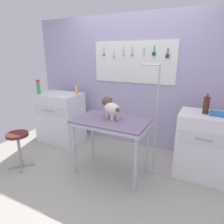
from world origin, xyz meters
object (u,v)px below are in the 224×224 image
counter_left (61,117)px  soda_bottle (206,105)px  grooming_arm (155,125)px  cabinet_right (203,145)px  dog (110,107)px  stool (18,140)px  grooming_table (111,126)px  spray_bottle_short (77,91)px

counter_left → soda_bottle: soda_bottle is taller
grooming_arm → cabinet_right: bearing=18.7°
dog → soda_bottle: (1.16, 0.46, 0.06)m
grooming_arm → stool: bearing=-156.4°
dog → stool: bearing=-156.4°
grooming_arm → dog: bearing=-156.5°
soda_bottle → stool: bearing=-157.3°
grooming_arm → grooming_table: bearing=-148.6°
stool → counter_left: bearing=95.0°
grooming_table → dog: (-0.04, 0.07, 0.24)m
cabinet_right → spray_bottle_short: 2.24m
counter_left → dog: bearing=-20.4°
grooming_arm → counter_left: 1.93m
grooming_table → counter_left: size_ratio=1.09×
cabinet_right → stool: bearing=-157.7°
cabinet_right → stool: size_ratio=1.64×
spray_bottle_short → soda_bottle: soda_bottle is taller
grooming_table → dog: bearing=119.2°
dog → stool: dog is taller
counter_left → spray_bottle_short: size_ratio=5.50×
soda_bottle → dog: bearing=-158.3°
grooming_table → cabinet_right: bearing=24.8°
counter_left → spray_bottle_short: (0.35, 0.08, 0.54)m
cabinet_right → soda_bottle: bearing=173.1°
dog → soda_bottle: 1.25m
dog → cabinet_right: size_ratio=0.41×
dog → grooming_table: bearing=-60.8°
stool → cabinet_right: bearing=22.3°
counter_left → spray_bottle_short: spray_bottle_short is taller
counter_left → soda_bottle: bearing=-0.9°
grooming_arm → stool: 1.99m
counter_left → soda_bottle: 2.55m
grooming_arm → cabinet_right: 0.71m
dog → spray_bottle_short: (-0.98, 0.58, 0.05)m
grooming_table → counter_left: counter_left is taller
soda_bottle → grooming_arm: bearing=-160.1°
grooming_table → grooming_arm: (0.52, 0.32, -0.01)m
soda_bottle → counter_left: bearing=179.1°
counter_left → stool: bearing=-85.0°
dog → spray_bottle_short: 1.14m
stool → spray_bottle_short: (0.26, 1.12, 0.56)m
grooming_arm → spray_bottle_short: 1.61m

